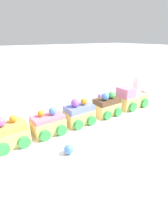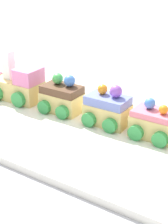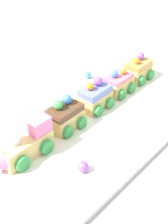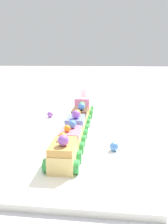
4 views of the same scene
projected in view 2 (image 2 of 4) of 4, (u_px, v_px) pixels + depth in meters
name	position (u px, v px, depth m)	size (l,w,h in m)	color
ground_plane	(86.00, 126.00, 0.68)	(10.00, 10.00, 0.00)	#B2B2B7
display_board	(86.00, 123.00, 0.68)	(0.67, 0.36, 0.01)	white
cake_train_locomotive	(15.00, 85.00, 0.76)	(0.14, 0.07, 0.10)	#E5C675
cake_car_chocolate	(62.00, 98.00, 0.70)	(0.08, 0.07, 0.07)	#E5C675
cake_car_blueberry	(108.00, 109.00, 0.65)	(0.08, 0.07, 0.07)	#E5C675
cake_car_strawberry	(155.00, 124.00, 0.61)	(0.08, 0.07, 0.06)	#E5C675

